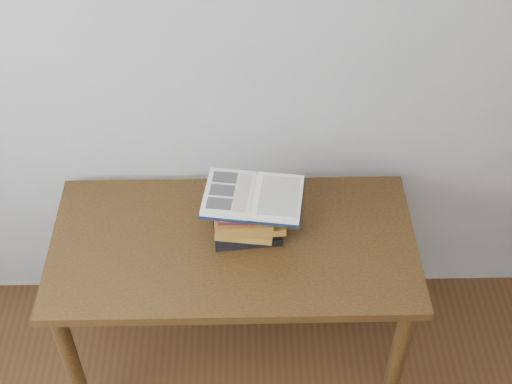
{
  "coord_description": "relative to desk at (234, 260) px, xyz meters",
  "views": [
    {
      "loc": [
        0.03,
        -0.3,
        2.61
      ],
      "look_at": [
        0.06,
        1.36,
        0.97
      ],
      "focal_mm": 50.0,
      "sensor_mm": 36.0,
      "label": 1
    }
  ],
  "objects": [
    {
      "name": "desk",
      "position": [
        0.0,
        0.0,
        0.0
      ],
      "size": [
        1.31,
        0.65,
        0.7
      ],
      "color": "#4C3513",
      "rests_on": "ground"
    },
    {
      "name": "book_stack",
      "position": [
        0.05,
        0.04,
        0.18
      ],
      "size": [
        0.26,
        0.19,
        0.18
      ],
      "color": "black",
      "rests_on": "desk"
    },
    {
      "name": "open_book",
      "position": [
        0.07,
        0.04,
        0.29
      ],
      "size": [
        0.37,
        0.28,
        0.03
      ],
      "rotation": [
        0.0,
        0.0,
        -0.14
      ],
      "color": "black",
      "rests_on": "book_stack"
    }
  ]
}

